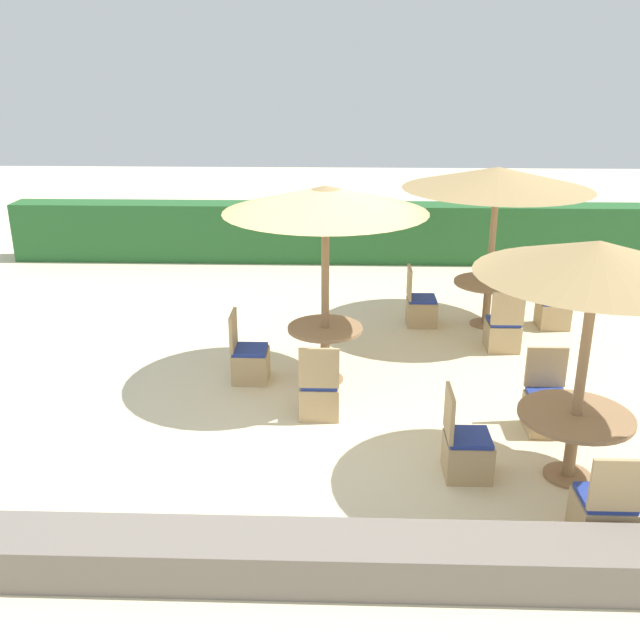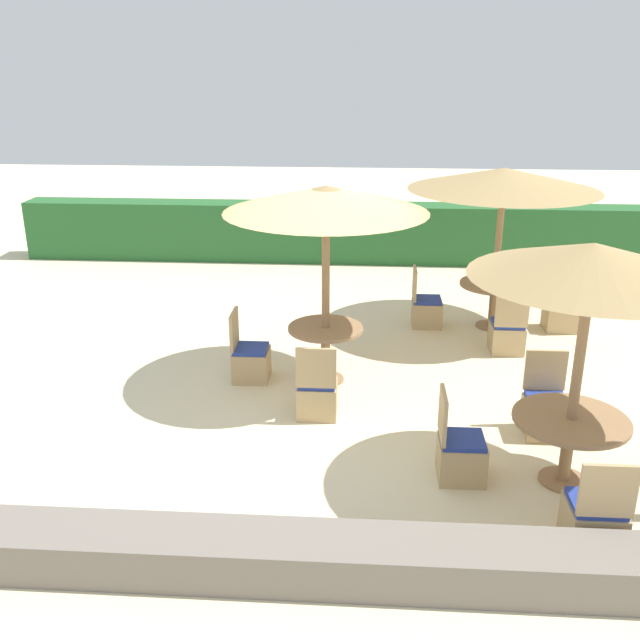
{
  "view_description": "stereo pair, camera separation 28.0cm",
  "coord_description": "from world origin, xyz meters",
  "px_view_note": "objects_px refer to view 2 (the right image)",
  "views": [
    {
      "loc": [
        0.27,
        -7.72,
        3.97
      ],
      "look_at": [
        0.0,
        0.6,
        0.9
      ],
      "focal_mm": 40.0,
      "sensor_mm": 36.0,
      "label": 1
    },
    {
      "loc": [
        0.55,
        -7.71,
        3.97
      ],
      "look_at": [
        0.0,
        0.6,
        0.9
      ],
      "focal_mm": 40.0,
      "sensor_mm": 36.0,
      "label": 2
    }
  ],
  "objects_px": {
    "round_table_front_right": "(569,431)",
    "parasol_back_right": "(504,180)",
    "round_table_center": "(326,340)",
    "patio_chair_front_right_south": "(594,521)",
    "patio_chair_back_right_east": "(561,314)",
    "round_table_back_right": "(494,292)",
    "parasol_center": "(326,200)",
    "patio_chair_back_right_south": "(507,335)",
    "patio_chair_front_right_north": "(545,412)",
    "patio_chair_back_right_west": "(426,310)",
    "patio_chair_front_right_west": "(460,454)",
    "parasol_front_right": "(593,262)",
    "patio_chair_center_west": "(250,360)",
    "patio_chair_center_south": "(317,395)"
  },
  "relations": [
    {
      "from": "patio_chair_front_right_south",
      "to": "parasol_back_right",
      "type": "bearing_deg",
      "value": 90.05
    },
    {
      "from": "parasol_center",
      "to": "patio_chair_back_right_west",
      "type": "relative_size",
      "value": 2.74
    },
    {
      "from": "parasol_center",
      "to": "patio_chair_front_right_west",
      "type": "distance_m",
      "value": 3.39
    },
    {
      "from": "patio_chair_center_south",
      "to": "patio_chair_back_right_east",
      "type": "bearing_deg",
      "value": 40.71
    },
    {
      "from": "patio_chair_front_right_north",
      "to": "patio_chair_back_right_south",
      "type": "bearing_deg",
      "value": -89.99
    },
    {
      "from": "parasol_center",
      "to": "patio_chair_back_right_west",
      "type": "height_order",
      "value": "parasol_center"
    },
    {
      "from": "patio_chair_front_right_north",
      "to": "patio_chair_center_west",
      "type": "bearing_deg",
      "value": -19.16
    },
    {
      "from": "parasol_front_right",
      "to": "round_table_back_right",
      "type": "relative_size",
      "value": 2.28
    },
    {
      "from": "round_table_center",
      "to": "patio_chair_center_west",
      "type": "xyz_separation_m",
      "value": [
        -0.99,
        -0.02,
        -0.3
      ]
    },
    {
      "from": "patio_chair_front_right_west",
      "to": "patio_chair_center_west",
      "type": "bearing_deg",
      "value": -131.59
    },
    {
      "from": "patio_chair_back_right_east",
      "to": "round_table_back_right",
      "type": "bearing_deg",
      "value": 86.84
    },
    {
      "from": "patio_chair_front_right_south",
      "to": "round_table_back_right",
      "type": "bearing_deg",
      "value": 90.05
    },
    {
      "from": "patio_chair_front_right_west",
      "to": "round_table_center",
      "type": "bearing_deg",
      "value": -146.28
    },
    {
      "from": "parasol_back_right",
      "to": "round_table_back_right",
      "type": "distance_m",
      "value": 1.73
    },
    {
      "from": "round_table_center",
      "to": "patio_chair_back_right_south",
      "type": "relative_size",
      "value": 1.04
    },
    {
      "from": "patio_chair_front_right_south",
      "to": "patio_chair_back_right_west",
      "type": "distance_m",
      "value": 5.47
    },
    {
      "from": "round_table_center",
      "to": "patio_chair_front_right_west",
      "type": "xyz_separation_m",
      "value": [
        1.47,
        -2.21,
        -0.3
      ]
    },
    {
      "from": "patio_chair_front_right_north",
      "to": "patio_chair_back_right_east",
      "type": "relative_size",
      "value": 1.0
    },
    {
      "from": "parasol_center",
      "to": "patio_chair_front_right_north",
      "type": "distance_m",
      "value": 3.52
    },
    {
      "from": "round_table_center",
      "to": "patio_chair_front_right_west",
      "type": "bearing_deg",
      "value": -56.28
    },
    {
      "from": "patio_chair_front_right_north",
      "to": "patio_chair_front_right_west",
      "type": "bearing_deg",
      "value": 42.33
    },
    {
      "from": "parasol_center",
      "to": "round_table_center",
      "type": "bearing_deg",
      "value": 0.0
    },
    {
      "from": "parasol_front_right",
      "to": "patio_chair_back_right_south",
      "type": "xyz_separation_m",
      "value": [
        0.02,
        3.35,
        -2.0
      ]
    },
    {
      "from": "round_table_center",
      "to": "patio_chair_front_right_south",
      "type": "bearing_deg",
      "value": -52.44
    },
    {
      "from": "round_table_front_right",
      "to": "parasol_back_right",
      "type": "distance_m",
      "value": 4.7
    },
    {
      "from": "patio_chair_back_right_west",
      "to": "patio_chair_back_right_east",
      "type": "distance_m",
      "value": 2.08
    },
    {
      "from": "round_table_front_right",
      "to": "patio_chair_front_right_south",
      "type": "distance_m",
      "value": 1.06
    },
    {
      "from": "round_table_back_right",
      "to": "round_table_front_right",
      "type": "bearing_deg",
      "value": -89.69
    },
    {
      "from": "round_table_front_right",
      "to": "round_table_back_right",
      "type": "bearing_deg",
      "value": 90.31
    },
    {
      "from": "patio_chair_back_right_south",
      "to": "patio_chair_back_right_east",
      "type": "xyz_separation_m",
      "value": [
        1.0,
        0.96,
        0.0
      ]
    },
    {
      "from": "patio_chair_back_right_west",
      "to": "patio_chair_front_right_west",
      "type": "bearing_deg",
      "value": 0.33
    },
    {
      "from": "patio_chair_front_right_south",
      "to": "round_table_back_right",
      "type": "relative_size",
      "value": 0.87
    },
    {
      "from": "round_table_center",
      "to": "patio_chair_back_right_east",
      "type": "distance_m",
      "value": 4.11
    },
    {
      "from": "patio_chair_back_right_east",
      "to": "round_table_center",
      "type": "bearing_deg",
      "value": 120.64
    },
    {
      "from": "parasol_back_right",
      "to": "patio_chair_front_right_north",
      "type": "bearing_deg",
      "value": -89.24
    },
    {
      "from": "parasol_center",
      "to": "patio_chair_center_west",
      "type": "distance_m",
      "value": 2.33
    },
    {
      "from": "round_table_front_right",
      "to": "parasol_back_right",
      "type": "xyz_separation_m",
      "value": [
        -0.02,
        4.37,
        1.73
      ]
    },
    {
      "from": "round_table_center",
      "to": "patio_chair_front_right_south",
      "type": "relative_size",
      "value": 1.04
    },
    {
      "from": "patio_chair_center_west",
      "to": "round_table_back_right",
      "type": "xyz_separation_m",
      "value": [
        3.47,
        2.17,
        0.3
      ]
    },
    {
      "from": "patio_chair_front_right_north",
      "to": "patio_chair_back_right_east",
      "type": "height_order",
      "value": "same"
    },
    {
      "from": "round_table_back_right",
      "to": "patio_chair_back_right_west",
      "type": "xyz_separation_m",
      "value": [
        -1.04,
        -0.01,
        -0.3
      ]
    },
    {
      "from": "patio_chair_center_west",
      "to": "parasol_center",
      "type": "bearing_deg",
      "value": 91.41
    },
    {
      "from": "parasol_center",
      "to": "patio_chair_back_right_west",
      "type": "xyz_separation_m",
      "value": [
        1.45,
        2.13,
        -2.11
      ]
    },
    {
      "from": "parasol_front_right",
      "to": "parasol_center",
      "type": "bearing_deg",
      "value": 138.48
    },
    {
      "from": "round_table_front_right",
      "to": "round_table_back_right",
      "type": "distance_m",
      "value": 4.37
    },
    {
      "from": "patio_chair_front_right_south",
      "to": "round_table_back_right",
      "type": "xyz_separation_m",
      "value": [
        -0.01,
        5.38,
        0.3
      ]
    },
    {
      "from": "parasol_center",
      "to": "round_table_center",
      "type": "distance_m",
      "value": 1.81
    },
    {
      "from": "round_table_front_right",
      "to": "parasol_back_right",
      "type": "relative_size",
      "value": 0.4
    },
    {
      "from": "round_table_back_right",
      "to": "parasol_back_right",
      "type": "bearing_deg",
      "value": -135.0
    },
    {
      "from": "parasol_center",
      "to": "round_table_center",
      "type": "height_order",
      "value": "parasol_center"
    }
  ]
}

